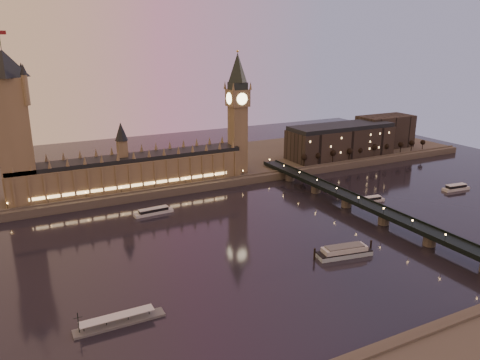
# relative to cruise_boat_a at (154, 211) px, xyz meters

# --- Properties ---
(ground) EXTENTS (700.00, 700.00, 0.00)m
(ground) POSITION_rel_cruise_boat_a_xyz_m (38.94, -69.27, -1.96)
(ground) COLOR black
(ground) RESTS_ON ground
(far_embankment) EXTENTS (560.00, 130.00, 6.00)m
(far_embankment) POSITION_rel_cruise_boat_a_xyz_m (68.94, 95.73, 1.04)
(far_embankment) COLOR #423D35
(far_embankment) RESTS_ON ground
(palace_of_westminster) EXTENTS (180.00, 26.62, 52.00)m
(palace_of_westminster) POSITION_rel_cruise_boat_a_xyz_m (-1.19, 51.73, 19.75)
(palace_of_westminster) COLOR brown
(palace_of_westminster) RESTS_ON ground
(victoria_tower) EXTENTS (31.68, 31.68, 118.00)m
(victoria_tower) POSITION_rel_cruise_boat_a_xyz_m (-81.06, 51.73, 63.83)
(victoria_tower) COLOR brown
(victoria_tower) RESTS_ON ground
(big_ben) EXTENTS (17.68, 17.68, 104.00)m
(big_ben) POSITION_rel_cruise_boat_a_xyz_m (92.93, 51.72, 61.99)
(big_ben) COLOR brown
(big_ben) RESTS_ON ground
(westminster_bridge) EXTENTS (13.20, 260.00, 15.30)m
(westminster_bridge) POSITION_rel_cruise_boat_a_xyz_m (130.55, -69.27, 3.56)
(westminster_bridge) COLOR black
(westminster_bridge) RESTS_ON ground
(city_block) EXTENTS (155.00, 45.00, 34.00)m
(city_block) POSITION_rel_cruise_boat_a_xyz_m (233.88, 61.67, 20.28)
(city_block) COLOR black
(city_block) RESTS_ON ground
(bare_tree_0) EXTENTS (5.76, 5.76, 11.71)m
(bare_tree_0) POSITION_rel_cruise_boat_a_xyz_m (155.77, 39.73, 12.77)
(bare_tree_0) COLOR black
(bare_tree_0) RESTS_ON ground
(bare_tree_1) EXTENTS (5.76, 5.76, 11.71)m
(bare_tree_1) POSITION_rel_cruise_boat_a_xyz_m (172.54, 39.73, 12.77)
(bare_tree_1) COLOR black
(bare_tree_1) RESTS_ON ground
(bare_tree_2) EXTENTS (5.76, 5.76, 11.71)m
(bare_tree_2) POSITION_rel_cruise_boat_a_xyz_m (189.31, 39.73, 12.77)
(bare_tree_2) COLOR black
(bare_tree_2) RESTS_ON ground
(bare_tree_3) EXTENTS (5.76, 5.76, 11.71)m
(bare_tree_3) POSITION_rel_cruise_boat_a_xyz_m (206.08, 39.73, 12.77)
(bare_tree_3) COLOR black
(bare_tree_3) RESTS_ON ground
(bare_tree_4) EXTENTS (5.76, 5.76, 11.71)m
(bare_tree_4) POSITION_rel_cruise_boat_a_xyz_m (222.85, 39.73, 12.77)
(bare_tree_4) COLOR black
(bare_tree_4) RESTS_ON ground
(bare_tree_5) EXTENTS (5.76, 5.76, 11.71)m
(bare_tree_5) POSITION_rel_cruise_boat_a_xyz_m (239.62, 39.73, 12.77)
(bare_tree_5) COLOR black
(bare_tree_5) RESTS_ON ground
(bare_tree_6) EXTENTS (5.76, 5.76, 11.71)m
(bare_tree_6) POSITION_rel_cruise_boat_a_xyz_m (256.39, 39.73, 12.77)
(bare_tree_6) COLOR black
(bare_tree_6) RESTS_ON ground
(bare_tree_7) EXTENTS (5.76, 5.76, 11.71)m
(bare_tree_7) POSITION_rel_cruise_boat_a_xyz_m (273.16, 39.73, 12.77)
(bare_tree_7) COLOR black
(bare_tree_7) RESTS_ON ground
(bare_tree_8) EXTENTS (5.76, 5.76, 11.71)m
(bare_tree_8) POSITION_rel_cruise_boat_a_xyz_m (289.92, 39.73, 12.77)
(bare_tree_8) COLOR black
(bare_tree_8) RESTS_ON ground
(bare_tree_9) EXTENTS (5.76, 5.76, 11.71)m
(bare_tree_9) POSITION_rel_cruise_boat_a_xyz_m (306.69, 39.73, 12.77)
(bare_tree_9) COLOR black
(bare_tree_9) RESTS_ON ground
(cruise_boat_a) EXTENTS (28.14, 7.76, 4.45)m
(cruise_boat_a) POSITION_rel_cruise_boat_a_xyz_m (0.00, 0.00, 0.00)
(cruise_boat_a) COLOR silver
(cruise_boat_a) RESTS_ON ground
(cruise_boat_b) EXTENTS (23.20, 7.91, 4.20)m
(cruise_boat_b) POSITION_rel_cruise_boat_a_xyz_m (153.84, -50.21, -0.11)
(cruise_boat_b) COLOR silver
(cruise_boat_b) RESTS_ON ground
(cruise_boat_c) EXTENTS (24.39, 8.75, 4.78)m
(cruise_boat_c) POSITION_rel_cruise_boat_a_xyz_m (236.75, -59.73, 0.14)
(cruise_boat_c) COLOR silver
(cruise_boat_c) RESTS_ON ground
(moored_barge) EXTENTS (36.63, 14.20, 6.81)m
(moored_barge) POSITION_rel_cruise_boat_a_xyz_m (76.13, -114.58, 0.91)
(moored_barge) COLOR #9AB2C4
(moored_barge) RESTS_ON ground
(pontoon_pier) EXTENTS (39.13, 6.52, 10.44)m
(pontoon_pier) POSITION_rel_cruise_boat_a_xyz_m (-53.28, -122.76, -0.84)
(pontoon_pier) COLOR #595B5E
(pontoon_pier) RESTS_ON ground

